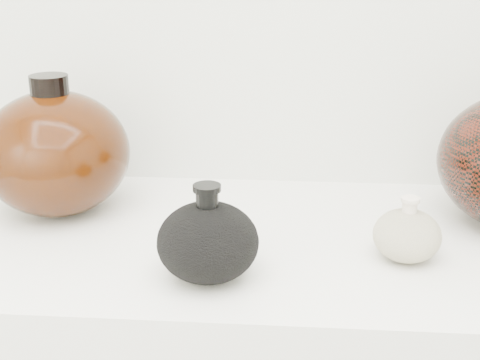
{
  "coord_description": "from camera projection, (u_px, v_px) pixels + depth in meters",
  "views": [
    {
      "loc": [
        0.04,
        0.01,
        1.34
      ],
      "look_at": [
        -0.03,
        0.92,
        1.0
      ],
      "focal_mm": 50.0,
      "sensor_mm": 36.0,
      "label": 1
    }
  ],
  "objects": [
    {
      "name": "room",
      "position": [
        185.0,
        35.0,
        0.26
      ],
      "size": [
        3.04,
        2.42,
        2.64
      ],
      "color": "slate",
      "rests_on": "ground"
    },
    {
      "name": "black_gourd_vase",
      "position": [
        208.0,
        241.0,
        0.89
      ],
      "size": [
        0.15,
        0.15,
        0.13
      ],
      "color": "black",
      "rests_on": "display_counter"
    },
    {
      "name": "cream_gourd_vase",
      "position": [
        407.0,
        235.0,
        0.94
      ],
      "size": [
        0.11,
        0.11,
        0.09
      ],
      "color": "beige",
      "rests_on": "display_counter"
    },
    {
      "name": "left_round_pot",
      "position": [
        56.0,
        153.0,
        1.09
      ],
      "size": [
        0.26,
        0.26,
        0.23
      ],
      "color": "black",
      "rests_on": "display_counter"
    }
  ]
}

